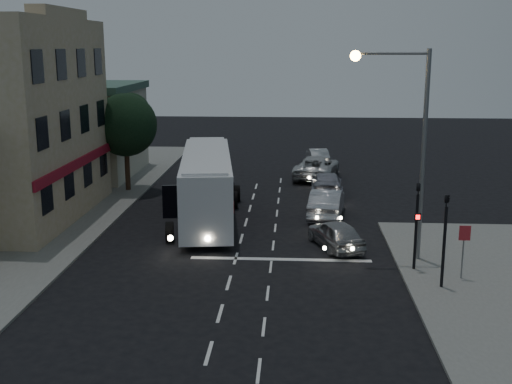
# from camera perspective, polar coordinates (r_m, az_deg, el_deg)

# --- Properties ---
(ground) EXTENTS (120.00, 120.00, 0.00)m
(ground) POSITION_cam_1_polar(r_m,az_deg,el_deg) (26.76, -2.22, -7.31)
(ground) COLOR black
(sidewalk_far) EXTENTS (12.00, 50.00, 0.12)m
(sidewalk_far) POSITION_cam_1_polar(r_m,az_deg,el_deg) (37.61, -21.07, -2.11)
(sidewalk_far) COLOR slate
(sidewalk_far) RESTS_ON ground
(road_markings) EXTENTS (8.00, 30.55, 0.01)m
(road_markings) POSITION_cam_1_polar(r_m,az_deg,el_deg) (29.78, 0.89, -5.16)
(road_markings) COLOR silver
(road_markings) RESTS_ON ground
(tour_bus) EXTENTS (4.02, 12.26, 3.69)m
(tour_bus) POSITION_cam_1_polar(r_m,az_deg,el_deg) (34.57, -4.41, 0.76)
(tour_bus) COLOR white
(tour_bus) RESTS_ON ground
(car_suv) EXTENTS (2.82, 4.26, 1.35)m
(car_suv) POSITION_cam_1_polar(r_m,az_deg,el_deg) (30.09, 7.10, -3.74)
(car_suv) COLOR #A0A0A2
(car_suv) RESTS_ON ground
(car_sedan_a) EXTENTS (2.30, 4.97, 1.58)m
(car_sedan_a) POSITION_cam_1_polar(r_m,az_deg,el_deg) (35.35, 6.29, -1.01)
(car_sedan_a) COLOR #B0AFB5
(car_sedan_a) RESTS_ON ground
(car_sedan_b) EXTENTS (2.09, 4.84, 1.39)m
(car_sedan_b) POSITION_cam_1_polar(r_m,az_deg,el_deg) (40.91, 6.31, 0.76)
(car_sedan_b) COLOR #9494A0
(car_sedan_b) RESTS_ON ground
(car_sedan_c) EXTENTS (3.72, 6.19, 1.61)m
(car_sedan_c) POSITION_cam_1_polar(r_m,az_deg,el_deg) (45.73, 5.42, 2.21)
(car_sedan_c) COLOR silver
(car_sedan_c) RESTS_ON ground
(car_extra) EXTENTS (1.88, 4.16, 1.33)m
(car_extra) POSITION_cam_1_polar(r_m,az_deg,el_deg) (50.97, 5.48, 3.15)
(car_extra) COLOR silver
(car_extra) RESTS_ON ground
(traffic_signal_main) EXTENTS (0.25, 0.35, 4.10)m
(traffic_signal_main) POSITION_cam_1_polar(r_m,az_deg,el_deg) (27.12, 14.11, -2.06)
(traffic_signal_main) COLOR black
(traffic_signal_main) RESTS_ON sidewalk_near
(traffic_signal_side) EXTENTS (0.18, 0.15, 4.10)m
(traffic_signal_side) POSITION_cam_1_polar(r_m,az_deg,el_deg) (25.40, 16.46, -3.21)
(traffic_signal_side) COLOR black
(traffic_signal_side) RESTS_ON sidewalk_near
(regulatory_sign) EXTENTS (0.45, 0.12, 2.20)m
(regulatory_sign) POSITION_cam_1_polar(r_m,az_deg,el_deg) (26.76, 17.99, -4.34)
(regulatory_sign) COLOR slate
(regulatory_sign) RESTS_ON sidewalk_near
(streetlight) EXTENTS (3.32, 0.44, 9.00)m
(streetlight) POSITION_cam_1_polar(r_m,az_deg,el_deg) (27.82, 13.44, 5.31)
(streetlight) COLOR slate
(streetlight) RESTS_ON sidewalk_near
(low_building_north) EXTENTS (9.40, 9.40, 6.50)m
(low_building_north) POSITION_cam_1_polar(r_m,az_deg,el_deg) (48.12, -16.09, 5.41)
(low_building_north) COLOR #BFB79C
(low_building_north) RESTS_ON sidewalk_far
(street_tree) EXTENTS (4.00, 4.00, 6.20)m
(street_tree) POSITION_cam_1_polar(r_m,az_deg,el_deg) (41.70, -11.54, 6.11)
(street_tree) COLOR black
(street_tree) RESTS_ON sidewalk_far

